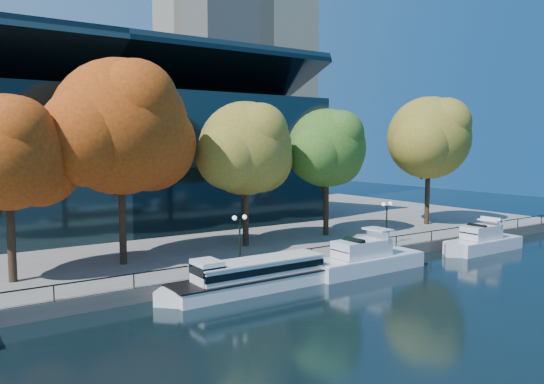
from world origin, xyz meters
TOP-DOWN VIEW (x-y plane):
  - ground at (0.00, 0.00)m, footprint 160.00×160.00m
  - promenade at (0.00, 36.38)m, footprint 90.00×67.08m
  - railing at (0.00, 3.25)m, footprint 88.20×0.08m
  - convention_building at (-4.00, 31.79)m, footprint 50.00×24.57m
  - office_tower at (28.00, 55.00)m, footprint 22.50×22.50m
  - tour_boat at (-2.13, 1.35)m, footprint 13.97×3.12m
  - cruiser_near at (8.42, 0.90)m, footprint 11.87×3.06m
  - cruiser_far at (23.75, 0.30)m, footprint 10.02×2.78m
  - tree_1 at (-16.16, 9.47)m, footprint 9.87×8.09m
  - tree_2 at (-8.00, 10.48)m, footprint 13.17×10.80m
  - tree_3 at (3.86, 11.34)m, footprint 10.75×8.82m
  - tree_4 at (13.87, 11.70)m, footprint 10.07×8.26m
  - tree_5 at (28.51, 10.59)m, footprint 11.97×9.82m
  - lamp_1 at (-1.11, 4.50)m, footprint 1.26×0.36m
  - lamp_2 at (15.02, 4.50)m, footprint 1.26×0.36m

SIDE VIEW (x-z plane):
  - ground at x=0.00m, z-range 0.00..0.00m
  - promenade at x=0.00m, z-range 0.00..1.00m
  - cruiser_far at x=23.75m, z-range -0.60..2.67m
  - cruiser_near at x=8.42m, z-range -0.65..2.79m
  - tour_boat at x=-2.13m, z-range -0.20..2.45m
  - railing at x=0.00m, z-range 1.44..2.43m
  - lamp_1 at x=-1.11m, z-range 1.97..6.00m
  - lamp_2 at x=15.02m, z-range 1.97..6.00m
  - convention_building at x=-4.00m, z-range -2.21..19.22m
  - tree_1 at x=-16.16m, z-range 3.30..16.16m
  - tree_4 at x=13.87m, z-range 3.33..16.39m
  - tree_3 at x=3.86m, z-range 3.19..16.53m
  - tree_5 at x=28.51m, z-range 3.47..18.40m
  - tree_2 at x=-8.00m, z-range 3.53..19.57m
  - office_tower at x=28.00m, z-range 0.07..65.97m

